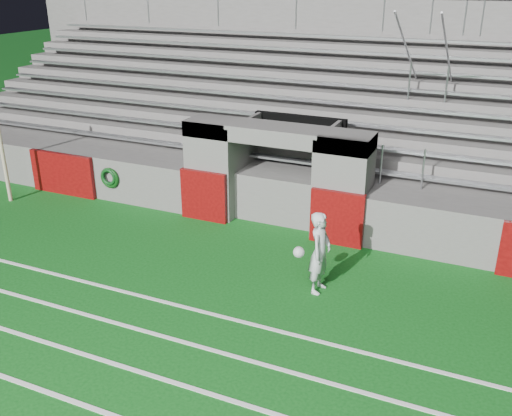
% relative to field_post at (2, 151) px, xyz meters
% --- Properties ---
extents(ground, '(90.00, 90.00, 0.00)m').
position_rel_field_post_xyz_m(ground, '(7.56, -1.87, -1.50)').
color(ground, '#0C4C13').
rests_on(ground, ground).
extents(field_post, '(0.11, 0.11, 2.99)m').
position_rel_field_post_xyz_m(field_post, '(0.00, 0.00, 0.00)').
color(field_post, '#BEAD8D').
rests_on(field_post, ground).
extents(stadium_structure, '(26.00, 8.48, 5.42)m').
position_rel_field_post_xyz_m(stadium_structure, '(7.56, 6.10, -0.00)').
color(stadium_structure, '#565451').
rests_on(stadium_structure, ground).
extents(goalkeeper_with_ball, '(0.70, 0.70, 1.74)m').
position_rel_field_post_xyz_m(goalkeeper_with_ball, '(9.65, -1.18, -0.63)').
color(goalkeeper_with_ball, silver).
rests_on(goalkeeper_with_ball, ground).
extents(hose_coil, '(0.60, 0.15, 0.60)m').
position_rel_field_post_xyz_m(hose_coil, '(2.75, 1.06, -0.74)').
color(hose_coil, '#0B390E').
rests_on(hose_coil, ground).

